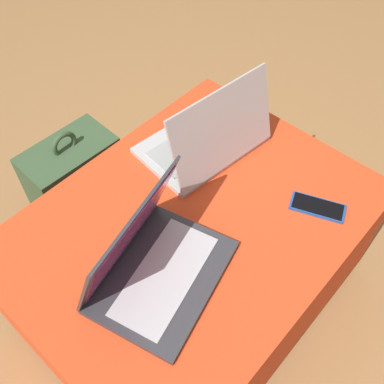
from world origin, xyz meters
TOP-DOWN VIEW (x-y plane):
  - ground_plane at (0.00, 0.00)m, footprint 14.00×14.00m
  - ottoman at (0.00, 0.00)m, footprint 0.97×0.73m
  - laptop_near at (-0.18, -0.03)m, footprint 0.39×0.33m
  - laptop_far at (0.22, 0.14)m, footprint 0.38×0.28m
  - cell_phone at (0.26, -0.23)m, footprint 0.11×0.16m
  - backpack at (-0.05, 0.51)m, footprint 0.30×0.23m

SIDE VIEW (x-z plane):
  - ground_plane at x=0.00m, z-range 0.00..0.00m
  - backpack at x=-0.05m, z-range -0.04..0.45m
  - ottoman at x=0.00m, z-range 0.00..0.47m
  - cell_phone at x=0.26m, z-range 0.47..0.48m
  - laptop_far at x=0.22m, z-range 0.39..0.64m
  - laptop_near at x=-0.18m, z-range 0.39..0.65m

